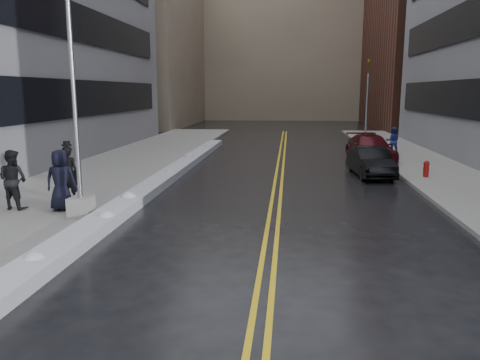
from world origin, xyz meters
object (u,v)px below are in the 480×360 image
(pedestrian_fedora, at_px, (69,174))
(pedestrian_c, at_px, (61,180))
(car_maroon, at_px, (370,148))
(pedestrian_b, at_px, (13,180))
(traffic_signal, at_px, (367,98))
(car_black, at_px, (371,162))
(lamppost, at_px, (77,138))
(fire_hydrant, at_px, (426,168))
(pedestrian_east, at_px, (393,141))

(pedestrian_fedora, relative_size, pedestrian_c, 0.99)
(car_maroon, bearing_deg, pedestrian_b, -140.58)
(traffic_signal, distance_m, car_black, 13.59)
(car_black, bearing_deg, lamppost, -143.95)
(pedestrian_c, bearing_deg, car_black, -151.47)
(fire_hydrant, bearing_deg, car_maroon, 104.80)
(pedestrian_fedora, relative_size, pedestrian_b, 1.00)
(lamppost, xyz_separation_m, pedestrian_east, (12.39, 15.45, -1.55))
(fire_hydrant, xyz_separation_m, car_maroon, (-1.50, 5.68, 0.18))
(pedestrian_b, distance_m, pedestrian_east, 21.00)
(pedestrian_b, height_order, pedestrian_c, pedestrian_c)
(fire_hydrant, xyz_separation_m, car_black, (-2.28, 0.80, 0.13))
(fire_hydrant, xyz_separation_m, pedestrian_c, (-13.23, -7.32, 0.58))
(fire_hydrant, xyz_separation_m, pedestrian_fedora, (-13.55, -6.14, 0.57))
(fire_hydrant, bearing_deg, pedestrian_b, -153.81)
(fire_hydrant, xyz_separation_m, pedestrian_east, (0.09, 7.45, 0.43))
(traffic_signal, bearing_deg, pedestrian_b, -123.97)
(traffic_signal, height_order, pedestrian_fedora, traffic_signal)
(lamppost, relative_size, pedestrian_b, 3.96)
(pedestrian_c, relative_size, pedestrian_east, 1.18)
(pedestrian_fedora, bearing_deg, car_black, -144.69)
(traffic_signal, relative_size, pedestrian_c, 3.07)
(car_black, bearing_deg, traffic_signal, 77.05)
(fire_hydrant, height_order, car_maroon, car_maroon)
(pedestrian_fedora, distance_m, car_maroon, 16.88)
(lamppost, height_order, fire_hydrant, lamppost)
(car_black, distance_m, car_maroon, 4.94)
(pedestrian_c, height_order, car_black, pedestrian_c)
(lamppost, relative_size, traffic_signal, 1.27)
(traffic_signal, xyz_separation_m, pedestrian_b, (-14.35, -21.31, -2.29))
(pedestrian_b, bearing_deg, car_black, -135.85)
(pedestrian_fedora, relative_size, car_black, 0.47)
(fire_hydrant, bearing_deg, pedestrian_east, 89.30)
(pedestrian_fedora, relative_size, pedestrian_east, 1.16)
(pedestrian_c, height_order, car_maroon, pedestrian_c)
(pedestrian_b, distance_m, car_black, 14.96)
(pedestrian_b, xyz_separation_m, pedestrian_c, (1.62, -0.02, 0.02))
(pedestrian_fedora, bearing_deg, car_maroon, -131.89)
(pedestrian_fedora, height_order, pedestrian_c, pedestrian_c)
(pedestrian_c, bearing_deg, car_maroon, -140.12)
(fire_hydrant, bearing_deg, pedestrian_fedora, -155.63)
(pedestrian_b, xyz_separation_m, pedestrian_east, (14.94, 14.76, -0.13))
(lamppost, relative_size, pedestrian_fedora, 3.95)
(pedestrian_b, bearing_deg, lamppost, 176.10)
(pedestrian_c, relative_size, car_black, 0.48)
(pedestrian_fedora, xyz_separation_m, pedestrian_b, (-1.30, -1.17, -0.00))
(traffic_signal, distance_m, pedestrian_b, 25.79)
(lamppost, xyz_separation_m, car_maroon, (10.80, 13.68, -1.80))
(lamppost, xyz_separation_m, pedestrian_c, (-0.93, 0.68, -1.40))
(traffic_signal, bearing_deg, car_black, -97.69)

